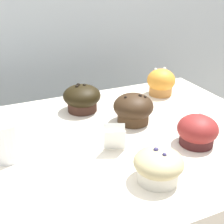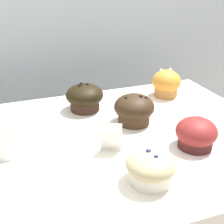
{
  "view_description": "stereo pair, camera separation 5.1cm",
  "coord_description": "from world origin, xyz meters",
  "px_view_note": "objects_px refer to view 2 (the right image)",
  "views": [
    {
      "loc": [
        -0.22,
        -0.63,
        1.32
      ],
      "look_at": [
        0.09,
        0.05,
        0.97
      ],
      "focal_mm": 50.0,
      "sensor_mm": 36.0,
      "label": 1
    },
    {
      "loc": [
        -0.17,
        -0.65,
        1.32
      ],
      "look_at": [
        0.09,
        0.05,
        0.97
      ],
      "focal_mm": 50.0,
      "sensor_mm": 36.0,
      "label": 2
    }
  ],
  "objects_px": {
    "muffin_front_center": "(196,134)",
    "muffin_front_left": "(134,109)",
    "muffin_front_right": "(151,167)",
    "muffin_back_center": "(166,84)",
    "coffee_cup": "(4,133)",
    "muffin_back_right": "(85,97)"
  },
  "relations": [
    {
      "from": "muffin_front_center",
      "to": "muffin_back_right",
      "type": "height_order",
      "value": "muffin_back_right"
    },
    {
      "from": "coffee_cup",
      "to": "muffin_front_center",
      "type": "bearing_deg",
      "value": -17.45
    },
    {
      "from": "muffin_front_center",
      "to": "coffee_cup",
      "type": "height_order",
      "value": "coffee_cup"
    },
    {
      "from": "muffin_front_center",
      "to": "muffin_back_right",
      "type": "relative_size",
      "value": 0.88
    },
    {
      "from": "muffin_front_right",
      "to": "muffin_back_center",
      "type": "bearing_deg",
      "value": 57.27
    },
    {
      "from": "coffee_cup",
      "to": "muffin_front_right",
      "type": "bearing_deg",
      "value": -39.58
    },
    {
      "from": "muffin_front_center",
      "to": "muffin_front_left",
      "type": "xyz_separation_m",
      "value": [
        -0.09,
        0.17,
        0.01
      ]
    },
    {
      "from": "muffin_front_left",
      "to": "muffin_front_right",
      "type": "bearing_deg",
      "value": -106.6
    },
    {
      "from": "muffin_front_left",
      "to": "muffin_back_right",
      "type": "bearing_deg",
      "value": 128.09
    },
    {
      "from": "muffin_front_left",
      "to": "muffin_front_right",
      "type": "xyz_separation_m",
      "value": [
        -0.07,
        -0.25,
        -0.01
      ]
    },
    {
      "from": "coffee_cup",
      "to": "muffin_front_left",
      "type": "bearing_deg",
      "value": 5.58
    },
    {
      "from": "muffin_back_center",
      "to": "coffee_cup",
      "type": "relative_size",
      "value": 0.72
    },
    {
      "from": "muffin_front_center",
      "to": "coffee_cup",
      "type": "bearing_deg",
      "value": 162.55
    },
    {
      "from": "muffin_back_center",
      "to": "coffee_cup",
      "type": "xyz_separation_m",
      "value": [
        -0.52,
        -0.18,
        0.0
      ]
    },
    {
      "from": "muffin_back_right",
      "to": "muffin_front_right",
      "type": "xyz_separation_m",
      "value": [
        0.03,
        -0.38,
        -0.01
      ]
    },
    {
      "from": "muffin_front_left",
      "to": "muffin_back_center",
      "type": "height_order",
      "value": "muffin_back_center"
    },
    {
      "from": "muffin_front_center",
      "to": "muffin_back_center",
      "type": "bearing_deg",
      "value": 73.29
    },
    {
      "from": "muffin_back_right",
      "to": "coffee_cup",
      "type": "xyz_separation_m",
      "value": [
        -0.24,
        -0.16,
        0.01
      ]
    },
    {
      "from": "muffin_back_right",
      "to": "muffin_front_right",
      "type": "relative_size",
      "value": 1.1
    },
    {
      "from": "muffin_front_left",
      "to": "coffee_cup",
      "type": "bearing_deg",
      "value": -174.42
    },
    {
      "from": "muffin_front_center",
      "to": "muffin_front_right",
      "type": "bearing_deg",
      "value": -152.43
    },
    {
      "from": "muffin_front_center",
      "to": "muffin_back_center",
      "type": "relative_size",
      "value": 1.05
    }
  ]
}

